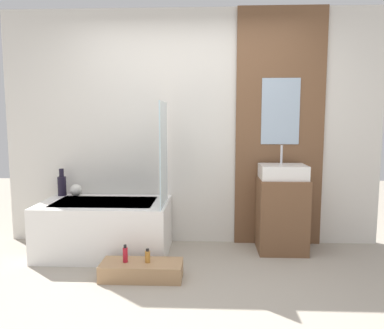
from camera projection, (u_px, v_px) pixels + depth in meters
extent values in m
plane|color=#A39989|center=(182.00, 309.00, 2.79)|extent=(12.00, 12.00, 0.00)
cube|color=silver|center=(191.00, 128.00, 4.20)|extent=(4.20, 0.06, 2.60)
cube|color=brown|center=(280.00, 129.00, 4.11)|extent=(0.96, 0.03, 2.60)
cube|color=#9EB2C6|center=(280.00, 111.00, 4.06)|extent=(0.41, 0.01, 0.71)
cube|color=white|center=(105.00, 227.00, 3.92)|extent=(1.32, 0.79, 0.55)
cube|color=silver|center=(105.00, 202.00, 3.89)|extent=(1.03, 0.55, 0.01)
cube|color=silver|center=(164.00, 154.00, 3.71)|extent=(0.01, 0.57, 1.02)
cube|color=#A87F56|center=(142.00, 270.00, 3.31)|extent=(0.72, 0.30, 0.15)
cube|color=brown|center=(282.00, 215.00, 3.98)|extent=(0.50, 0.45, 0.78)
cube|color=white|center=(283.00, 172.00, 3.92)|extent=(0.48, 0.36, 0.15)
cylinder|color=silver|center=(281.00, 154.00, 4.00)|extent=(0.02, 0.02, 0.20)
cylinder|color=black|center=(62.00, 186.00, 4.19)|extent=(0.09, 0.09, 0.21)
cylinder|color=black|center=(61.00, 173.00, 4.17)|extent=(0.05, 0.05, 0.09)
sphere|color=silver|center=(76.00, 190.00, 4.17)|extent=(0.13, 0.13, 0.13)
cylinder|color=#B21928|center=(125.00, 255.00, 3.30)|extent=(0.04, 0.04, 0.13)
cylinder|color=black|center=(125.00, 246.00, 3.29)|extent=(0.03, 0.03, 0.03)
cylinder|color=#B2752D|center=(148.00, 257.00, 3.30)|extent=(0.05, 0.05, 0.10)
cylinder|color=black|center=(147.00, 250.00, 3.29)|extent=(0.03, 0.03, 0.02)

